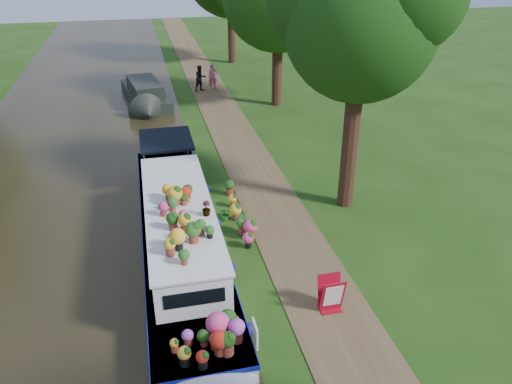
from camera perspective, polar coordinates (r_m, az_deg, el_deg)
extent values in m
plane|color=#1C3F0F|center=(14.83, 0.73, -8.39)|extent=(100.00, 100.00, 0.00)
cube|color=black|center=(14.86, -22.80, -10.78)|extent=(10.00, 100.00, 0.02)
cube|color=brown|center=(15.10, 5.19, -7.70)|extent=(2.20, 100.00, 0.03)
cube|color=white|center=(15.64, -8.72, -4.91)|extent=(2.20, 12.00, 0.75)
cube|color=#101993|center=(15.48, -8.80, -3.92)|extent=(2.24, 12.04, 0.12)
cube|color=white|center=(14.49, -8.68, -3.55)|extent=(1.80, 7.00, 1.05)
cube|color=white|center=(14.22, -8.83, -1.63)|extent=(1.90, 7.10, 0.06)
cube|color=black|center=(14.53, -5.13, -2.90)|extent=(0.03, 6.40, 0.38)
cube|color=black|center=(14.44, -12.29, -3.67)|extent=(0.03, 6.40, 0.38)
cube|color=black|center=(18.83, -10.27, 5.92)|extent=(1.90, 2.40, 0.10)
cube|color=white|center=(11.08, -0.11, -15.90)|extent=(0.04, 0.45, 0.55)
imported|color=#174211|center=(12.39, -9.14, -5.23)|extent=(0.23, 0.23, 0.36)
imported|color=#174211|center=(13.52, -5.72, -1.87)|extent=(0.30, 0.30, 0.42)
cylinder|color=#321910|center=(17.36, 10.69, 5.27)|extent=(0.56, 0.56, 4.55)
sphere|color=#12350D|center=(16.32, 11.94, 18.24)|extent=(4.80, 4.80, 4.80)
cylinder|color=#321910|center=(28.50, 2.42, 13.65)|extent=(0.56, 0.56, 3.85)
cylinder|color=#321910|center=(38.87, -2.80, 17.60)|extent=(0.56, 0.56, 4.20)
cube|color=black|center=(30.24, -12.50, 10.70)|extent=(2.82, 6.24, 0.60)
cube|color=black|center=(29.59, -12.59, 11.65)|extent=(2.03, 3.70, 0.70)
cube|color=#A70B1F|center=(13.41, 8.41, -13.00)|extent=(0.55, 0.45, 0.03)
cube|color=#A70B1F|center=(13.02, 8.74, -11.72)|extent=(0.61, 0.25, 0.97)
cube|color=#A70B1F|center=(13.19, 8.37, -11.10)|extent=(0.61, 0.25, 0.97)
cube|color=white|center=(12.96, 8.82, -11.66)|extent=(0.47, 0.17, 0.68)
imported|color=#D9597F|center=(31.89, -4.97, 13.01)|extent=(0.61, 0.43, 1.57)
imported|color=black|center=(31.57, -6.36, 12.79)|extent=(0.92, 0.83, 1.56)
imported|color=#267122|center=(16.97, -3.54, -2.51)|extent=(0.53, 0.50, 0.46)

